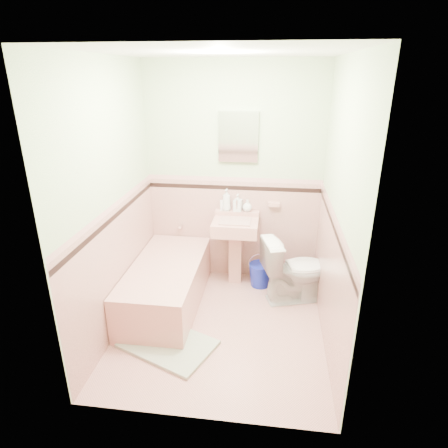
# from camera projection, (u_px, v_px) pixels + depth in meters

# --- Properties ---
(floor) EXTENTS (2.20, 2.20, 0.00)m
(floor) POSITION_uv_depth(u_px,v_px,m) (221.00, 326.00, 3.83)
(floor) COLOR tan
(floor) RESTS_ON ground
(ceiling) EXTENTS (2.20, 2.20, 0.00)m
(ceiling) POSITION_uv_depth(u_px,v_px,m) (220.00, 52.00, 2.90)
(ceiling) COLOR white
(ceiling) RESTS_ON ground
(wall_back) EXTENTS (2.50, 0.00, 2.50)m
(wall_back) POSITION_uv_depth(u_px,v_px,m) (234.00, 176.00, 4.38)
(wall_back) COLOR #F4E3C7
(wall_back) RESTS_ON ground
(wall_front) EXTENTS (2.50, 0.00, 2.50)m
(wall_front) POSITION_uv_depth(u_px,v_px,m) (195.00, 267.00, 2.35)
(wall_front) COLOR #F4E3C7
(wall_front) RESTS_ON ground
(wall_left) EXTENTS (0.00, 2.50, 2.50)m
(wall_left) POSITION_uv_depth(u_px,v_px,m) (111.00, 203.00, 3.48)
(wall_left) COLOR #F4E3C7
(wall_left) RESTS_ON ground
(wall_right) EXTENTS (0.00, 2.50, 2.50)m
(wall_right) POSITION_uv_depth(u_px,v_px,m) (337.00, 213.00, 3.24)
(wall_right) COLOR #F4E3C7
(wall_right) RESTS_ON ground
(wainscot_back) EXTENTS (2.00, 0.00, 2.00)m
(wainscot_back) POSITION_uv_depth(u_px,v_px,m) (233.00, 229.00, 4.61)
(wainscot_back) COLOR tan
(wainscot_back) RESTS_ON ground
(wainscot_front) EXTENTS (2.00, 0.00, 2.00)m
(wainscot_front) POSITION_uv_depth(u_px,v_px,m) (198.00, 351.00, 2.60)
(wainscot_front) COLOR tan
(wainscot_front) RESTS_ON ground
(wainscot_left) EXTENTS (0.00, 2.20, 2.20)m
(wainscot_left) POSITION_uv_depth(u_px,v_px,m) (120.00, 267.00, 3.72)
(wainscot_left) COLOR tan
(wainscot_left) RESTS_ON ground
(wainscot_right) EXTENTS (0.00, 2.20, 2.20)m
(wainscot_right) POSITION_uv_depth(u_px,v_px,m) (328.00, 280.00, 3.48)
(wainscot_right) COLOR tan
(wainscot_right) RESTS_ON ground
(accent_back) EXTENTS (2.00, 0.00, 2.00)m
(accent_back) POSITION_uv_depth(u_px,v_px,m) (233.00, 188.00, 4.41)
(accent_back) COLOR black
(accent_back) RESTS_ON ground
(accent_front) EXTENTS (2.00, 0.00, 2.00)m
(accent_front) POSITION_uv_depth(u_px,v_px,m) (197.00, 284.00, 2.42)
(accent_front) COLOR black
(accent_front) RESTS_ON ground
(accent_left) EXTENTS (0.00, 2.20, 2.20)m
(accent_left) POSITION_uv_depth(u_px,v_px,m) (115.00, 217.00, 3.53)
(accent_left) COLOR black
(accent_left) RESTS_ON ground
(accent_right) EXTENTS (0.00, 2.20, 2.20)m
(accent_right) POSITION_uv_depth(u_px,v_px,m) (334.00, 227.00, 3.29)
(accent_right) COLOR black
(accent_right) RESTS_ON ground
(cap_back) EXTENTS (2.00, 0.00, 2.00)m
(cap_back) POSITION_uv_depth(u_px,v_px,m) (233.00, 179.00, 4.37)
(cap_back) COLOR #CB938D
(cap_back) RESTS_ON ground
(cap_front) EXTENTS (2.00, 0.00, 2.00)m
(cap_front) POSITION_uv_depth(u_px,v_px,m) (196.00, 270.00, 2.38)
(cap_front) COLOR #CB938D
(cap_front) RESTS_ON ground
(cap_left) EXTENTS (0.00, 2.20, 2.20)m
(cap_left) POSITION_uv_depth(u_px,v_px,m) (113.00, 206.00, 3.49)
(cap_left) COLOR #CB938D
(cap_left) RESTS_ON ground
(cap_right) EXTENTS (0.00, 2.20, 2.20)m
(cap_right) POSITION_uv_depth(u_px,v_px,m) (335.00, 216.00, 3.26)
(cap_right) COLOR #CB938D
(cap_right) RESTS_ON ground
(bathtub) EXTENTS (0.70, 1.50, 0.45)m
(bathtub) POSITION_uv_depth(u_px,v_px,m) (167.00, 286.00, 4.12)
(bathtub) COLOR tan
(bathtub) RESTS_ON floor
(tub_faucet) EXTENTS (0.04, 0.12, 0.04)m
(tub_faucet) POSITION_uv_depth(u_px,v_px,m) (181.00, 226.00, 4.64)
(tub_faucet) COLOR silver
(tub_faucet) RESTS_ON wall_back
(sink) EXTENTS (0.51, 0.48, 0.80)m
(sink) POSITION_uv_depth(u_px,v_px,m) (235.00, 253.00, 4.46)
(sink) COLOR tan
(sink) RESTS_ON floor
(sink_faucet) EXTENTS (0.02, 0.02, 0.10)m
(sink_faucet) POSITION_uv_depth(u_px,v_px,m) (237.00, 204.00, 4.39)
(sink_faucet) COLOR silver
(sink_faucet) RESTS_ON sink
(medicine_cabinet) EXTENTS (0.43, 0.04, 0.54)m
(medicine_cabinet) POSITION_uv_depth(u_px,v_px,m) (238.00, 137.00, 4.18)
(medicine_cabinet) COLOR white
(medicine_cabinet) RESTS_ON wall_back
(soap_dish) EXTENTS (0.13, 0.08, 0.04)m
(soap_dish) POSITION_uv_depth(u_px,v_px,m) (274.00, 204.00, 4.40)
(soap_dish) COLOR tan
(soap_dish) RESTS_ON wall_back
(soap_bottle_left) EXTENTS (0.11, 0.11, 0.26)m
(soap_bottle_left) POSITION_uv_depth(u_px,v_px,m) (226.00, 200.00, 4.43)
(soap_bottle_left) COLOR #B2B2B2
(soap_bottle_left) RESTS_ON sink
(soap_bottle_mid) EXTENTS (0.10, 0.11, 0.20)m
(soap_bottle_mid) POSITION_uv_depth(u_px,v_px,m) (238.00, 203.00, 4.42)
(soap_bottle_mid) COLOR #B2B2B2
(soap_bottle_mid) RESTS_ON sink
(soap_bottle_right) EXTENTS (0.13, 0.13, 0.14)m
(soap_bottle_right) POSITION_uv_depth(u_px,v_px,m) (247.00, 206.00, 4.42)
(soap_bottle_right) COLOR #B2B2B2
(soap_bottle_right) RESTS_ON sink
(tube) EXTENTS (0.04, 0.04, 0.12)m
(tube) POSITION_uv_depth(u_px,v_px,m) (222.00, 205.00, 4.46)
(tube) COLOR white
(tube) RESTS_ON sink
(toilet) EXTENTS (0.81, 0.61, 0.74)m
(toilet) POSITION_uv_depth(u_px,v_px,m) (296.00, 269.00, 4.16)
(toilet) COLOR white
(toilet) RESTS_ON floor
(bucket) EXTENTS (0.28, 0.28, 0.27)m
(bucket) POSITION_uv_depth(u_px,v_px,m) (260.00, 275.00, 4.52)
(bucket) COLOR #1422A6
(bucket) RESTS_ON floor
(bath_mat) EXTENTS (0.96, 0.82, 0.03)m
(bath_mat) POSITION_uv_depth(u_px,v_px,m) (168.00, 344.00, 3.55)
(bath_mat) COLOR #9FA98D
(bath_mat) RESTS_ON floor
(shoe) EXTENTS (0.14, 0.08, 0.05)m
(shoe) POSITION_uv_depth(u_px,v_px,m) (153.00, 341.00, 3.52)
(shoe) COLOR #BF1E59
(shoe) RESTS_ON bath_mat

